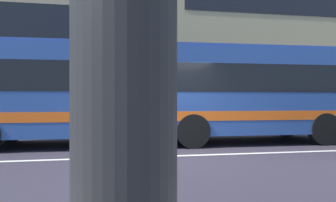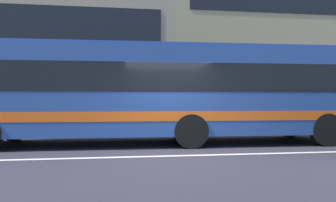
# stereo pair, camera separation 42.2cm
# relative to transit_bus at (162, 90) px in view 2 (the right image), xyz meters

# --- Properties ---
(ground_plane) EXTENTS (160.00, 160.00, 0.00)m
(ground_plane) POSITION_rel_transit_bus_xyz_m (0.04, -2.30, -1.72)
(ground_plane) COLOR #2F2A35
(lane_centre_line) EXTENTS (60.00, 0.16, 0.01)m
(lane_centre_line) POSITION_rel_transit_bus_xyz_m (0.04, -2.30, -1.72)
(lane_centre_line) COLOR silver
(lane_centre_line) RESTS_ON ground_plane
(apartment_block_left) EXTENTS (20.97, 8.77, 9.46)m
(apartment_block_left) POSITION_rel_transit_bus_xyz_m (-8.86, 11.56, 3.01)
(apartment_block_left) COLOR tan
(apartment_block_left) RESTS_ON ground_plane
(apartment_block_right) EXTENTS (20.19, 8.77, 13.58)m
(apartment_block_right) POSITION_rel_transit_bus_xyz_m (11.72, 11.56, 5.07)
(apartment_block_right) COLOR tan
(apartment_block_right) RESTS_ON ground_plane
(transit_bus) EXTENTS (11.99, 2.83, 3.12)m
(transit_bus) POSITION_rel_transit_bus_xyz_m (0.00, 0.00, 0.00)
(transit_bus) COLOR #27478F
(transit_bus) RESTS_ON ground_plane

